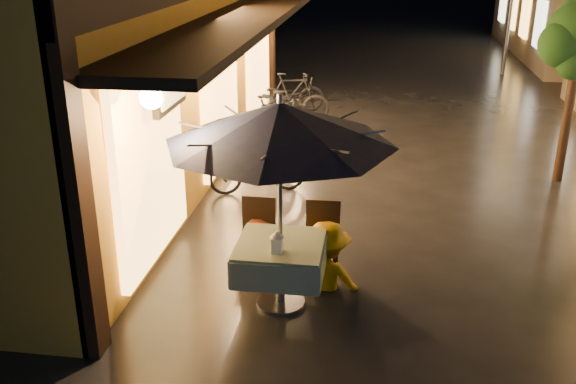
% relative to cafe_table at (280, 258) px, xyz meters
% --- Properties ---
extents(ground, '(90.00, 90.00, 0.00)m').
position_rel_cafe_table_xyz_m(ground, '(1.75, 0.19, -0.59)').
color(ground, black).
rests_on(ground, ground).
extents(cafe_table, '(0.99, 0.99, 0.78)m').
position_rel_cafe_table_xyz_m(cafe_table, '(0.00, 0.00, 0.00)').
color(cafe_table, '#59595E').
rests_on(cafe_table, ground).
extents(patio_umbrella, '(2.47, 2.47, 2.46)m').
position_rel_cafe_table_xyz_m(patio_umbrella, '(0.00, 0.00, 1.56)').
color(patio_umbrella, '#59595E').
rests_on(patio_umbrella, ground).
extents(cafe_chair_left, '(0.42, 0.42, 0.97)m').
position_rel_cafe_table_xyz_m(cafe_chair_left, '(-0.40, 0.74, -0.05)').
color(cafe_chair_left, black).
rests_on(cafe_chair_left, ground).
extents(cafe_chair_right, '(0.42, 0.42, 0.97)m').
position_rel_cafe_table_xyz_m(cafe_chair_right, '(0.40, 0.74, -0.05)').
color(cafe_chair_right, black).
rests_on(cafe_chair_right, ground).
extents(table_lantern, '(0.16, 0.16, 0.25)m').
position_rel_cafe_table_xyz_m(table_lantern, '(0.00, -0.24, 0.33)').
color(table_lantern, white).
rests_on(table_lantern, cafe_table).
extents(person_orange, '(0.88, 0.78, 1.51)m').
position_rel_cafe_table_xyz_m(person_orange, '(-0.39, 0.58, 0.17)').
color(person_orange, '#C64522').
rests_on(person_orange, ground).
extents(person_yellow, '(1.05, 0.64, 1.58)m').
position_rel_cafe_table_xyz_m(person_yellow, '(0.47, 0.53, 0.20)').
color(person_yellow, '#E09100').
rests_on(person_yellow, ground).
extents(bicycle_0, '(1.70, 1.06, 0.84)m').
position_rel_cafe_table_xyz_m(bicycle_0, '(-0.91, 3.40, -0.17)').
color(bicycle_0, black).
rests_on(bicycle_0, ground).
extents(bicycle_1, '(1.67, 1.09, 0.98)m').
position_rel_cafe_table_xyz_m(bicycle_1, '(-1.08, 4.30, -0.10)').
color(bicycle_1, black).
rests_on(bicycle_1, ground).
extents(bicycle_2, '(1.75, 1.17, 0.87)m').
position_rel_cafe_table_xyz_m(bicycle_2, '(-0.95, 6.05, -0.15)').
color(bicycle_2, black).
rests_on(bicycle_2, ground).
extents(bicycle_3, '(1.68, 0.73, 0.97)m').
position_rel_cafe_table_xyz_m(bicycle_3, '(-1.07, 6.13, -0.10)').
color(bicycle_3, black).
rests_on(bicycle_3, ground).
extents(bicycle_4, '(1.85, 0.75, 0.95)m').
position_rel_cafe_table_xyz_m(bicycle_4, '(-1.01, 7.92, -0.11)').
color(bicycle_4, black).
rests_on(bicycle_4, ground).
extents(bicycle_5, '(1.65, 0.90, 0.95)m').
position_rel_cafe_table_xyz_m(bicycle_5, '(-1.08, 8.67, -0.11)').
color(bicycle_5, black).
rests_on(bicycle_5, ground).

